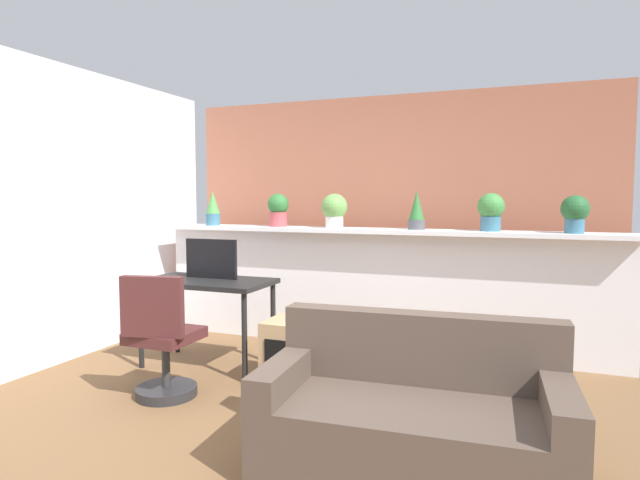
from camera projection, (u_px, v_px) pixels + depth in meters
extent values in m
plane|color=brown|center=(287.00, 432.00, 3.28)|extent=(12.00, 12.00, 0.00)
cube|color=white|center=(374.00, 290.00, 5.09)|extent=(4.45, 0.16, 1.11)
cube|color=white|center=(374.00, 231.00, 5.01)|extent=(4.45, 0.38, 0.04)
cube|color=#AD664C|center=(390.00, 216.00, 5.60)|extent=(4.45, 0.10, 2.50)
cube|color=white|center=(38.00, 215.00, 4.45)|extent=(0.12, 4.40, 2.60)
cylinder|color=#386B84|center=(213.00, 219.00, 5.61)|extent=(0.15, 0.15, 0.13)
cone|color=#4C9347|center=(213.00, 202.00, 5.59)|extent=(0.15, 0.15, 0.24)
cylinder|color=#B7474C|center=(278.00, 219.00, 5.37)|extent=(0.17, 0.17, 0.15)
sphere|color=#2D7033|center=(278.00, 204.00, 5.36)|extent=(0.21, 0.21, 0.21)
cylinder|color=silver|center=(334.00, 222.00, 5.16)|extent=(0.17, 0.17, 0.11)
sphere|color=#669E4C|center=(334.00, 207.00, 5.14)|extent=(0.25, 0.25, 0.25)
cylinder|color=#4C4C51|center=(416.00, 225.00, 4.89)|extent=(0.16, 0.16, 0.09)
cone|color=#2D7033|center=(417.00, 205.00, 4.87)|extent=(0.14, 0.14, 0.26)
cylinder|color=#386B84|center=(491.00, 224.00, 4.64)|extent=(0.17, 0.17, 0.13)
sphere|color=#3D843D|center=(491.00, 206.00, 4.63)|extent=(0.23, 0.23, 0.23)
cylinder|color=#386B84|center=(574.00, 226.00, 4.35)|extent=(0.15, 0.15, 0.12)
sphere|color=#235B2D|center=(575.00, 209.00, 4.34)|extent=(0.22, 0.22, 0.22)
cylinder|color=black|center=(141.00, 327.00, 4.49)|extent=(0.04, 0.04, 0.71)
cylinder|color=black|center=(245.00, 338.00, 4.13)|extent=(0.04, 0.04, 0.71)
cylinder|color=black|center=(177.00, 315.00, 4.96)|extent=(0.04, 0.04, 0.71)
cylinder|color=black|center=(273.00, 324.00, 4.59)|extent=(0.04, 0.04, 0.71)
cube|color=black|center=(207.00, 282.00, 4.51)|extent=(1.10, 0.60, 0.04)
cube|color=black|center=(211.00, 259.00, 4.57)|extent=(0.49, 0.04, 0.34)
cylinder|color=#262628|center=(167.00, 391.00, 3.87)|extent=(0.44, 0.44, 0.07)
cylinder|color=#333333|center=(166.00, 364.00, 3.86)|extent=(0.06, 0.06, 0.34)
cube|color=#4C2323|center=(165.00, 335.00, 3.84)|extent=(0.44, 0.44, 0.08)
cube|color=#4C2323|center=(152.00, 307.00, 3.63)|extent=(0.44, 0.16, 0.42)
cube|color=tan|center=(293.00, 352.00, 4.12)|extent=(0.40, 0.40, 0.50)
cube|color=black|center=(282.00, 359.00, 3.95)|extent=(0.28, 0.04, 0.28)
cube|color=brown|center=(411.00, 439.00, 2.74)|extent=(1.61, 0.86, 0.40)
cube|color=brown|center=(420.00, 348.00, 2.99)|extent=(1.57, 0.26, 0.40)
cube|color=brown|center=(285.00, 373.00, 2.93)|extent=(0.21, 0.77, 0.16)
cube|color=brown|center=(561.00, 403.00, 2.51)|extent=(0.21, 0.77, 0.16)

